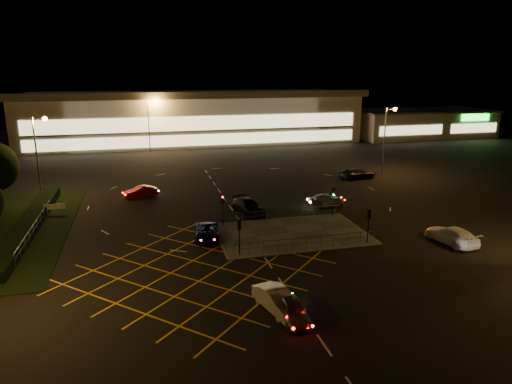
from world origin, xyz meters
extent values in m
plane|color=black|center=(0.00, 0.00, 0.00)|extent=(180.00, 180.00, 0.00)
cube|color=#4C4944|center=(2.00, -2.00, 0.06)|extent=(14.00, 9.00, 0.12)
cube|color=black|center=(-23.00, 6.00, 0.50)|extent=(2.00, 26.00, 1.00)
cube|color=beige|center=(0.00, 62.00, 5.00)|extent=(70.00, 25.00, 10.00)
cube|color=slate|center=(0.00, 62.00, 10.20)|extent=(72.00, 26.50, 0.60)
cube|color=#FFEAA5|center=(0.00, 49.45, 5.00)|extent=(66.00, 0.20, 3.00)
cube|color=#FFEAA5|center=(0.00, 49.45, 1.80)|extent=(66.00, 0.20, 2.20)
cube|color=beige|center=(46.00, 54.00, 3.00)|extent=(18.00, 14.00, 6.00)
cube|color=slate|center=(46.00, 54.00, 6.15)|extent=(18.80, 14.80, 0.40)
cube|color=#FFEAA5|center=(46.00, 46.95, 2.60)|extent=(15.30, 0.20, 2.00)
cube|color=beige|center=(62.00, 54.00, 3.00)|extent=(14.00, 14.00, 6.00)
cube|color=slate|center=(62.00, 54.00, 6.15)|extent=(14.80, 14.80, 0.40)
cube|color=#FFEAA5|center=(62.00, 46.95, 2.60)|extent=(11.90, 0.20, 2.00)
cube|color=#19E533|center=(62.00, 46.85, 5.00)|extent=(7.00, 0.30, 1.40)
cylinder|color=slate|center=(-24.00, 18.00, 5.00)|extent=(0.20, 0.20, 10.00)
cylinder|color=slate|center=(-23.30, 18.00, 9.80)|extent=(1.40, 0.12, 0.12)
sphere|color=orange|center=(-22.60, 18.00, 9.75)|extent=(0.56, 0.56, 0.56)
cylinder|color=slate|center=(24.00, 20.00, 5.00)|extent=(0.20, 0.20, 10.00)
cylinder|color=slate|center=(24.70, 20.00, 9.80)|extent=(1.40, 0.12, 0.12)
sphere|color=orange|center=(25.40, 20.00, 9.75)|extent=(0.56, 0.56, 0.56)
cylinder|color=slate|center=(-10.00, 48.00, 5.00)|extent=(0.20, 0.20, 10.00)
cylinder|color=slate|center=(-9.30, 48.00, 9.80)|extent=(1.40, 0.12, 0.12)
sphere|color=orange|center=(-8.60, 48.00, 9.75)|extent=(0.56, 0.56, 0.56)
cylinder|color=slate|center=(30.00, 50.00, 5.00)|extent=(0.20, 0.20, 10.00)
cylinder|color=slate|center=(30.70, 50.00, 9.80)|extent=(1.40, 0.12, 0.12)
sphere|color=orange|center=(31.40, 50.00, 9.75)|extent=(0.56, 0.56, 0.56)
cylinder|color=black|center=(-4.00, -6.00, 1.62)|extent=(0.10, 0.10, 3.00)
cube|color=black|center=(-4.00, -6.00, 2.82)|extent=(0.28, 0.18, 0.90)
sphere|color=#19FF33|center=(-4.00, -5.87, 2.82)|extent=(0.16, 0.16, 0.16)
cylinder|color=black|center=(8.00, -6.00, 1.62)|extent=(0.10, 0.10, 3.00)
cube|color=black|center=(8.00, -6.00, 2.82)|extent=(0.28, 0.18, 0.90)
sphere|color=#19FF33|center=(8.00, -5.87, 2.82)|extent=(0.16, 0.16, 0.16)
cylinder|color=black|center=(-4.00, 2.00, 1.62)|extent=(0.10, 0.10, 3.00)
cube|color=black|center=(-4.00, 2.00, 2.82)|extent=(0.28, 0.18, 0.90)
sphere|color=#FF0C0C|center=(-4.00, 1.87, 2.82)|extent=(0.16, 0.16, 0.16)
cylinder|color=black|center=(8.00, 2.00, 1.62)|extent=(0.10, 0.10, 3.00)
cube|color=black|center=(8.00, 2.00, 2.82)|extent=(0.28, 0.18, 0.90)
sphere|color=#19FF33|center=(8.00, 1.87, 2.82)|extent=(0.16, 0.16, 0.16)
imported|color=#9A9DA1|center=(-2.89, -16.88, 0.68)|extent=(1.72, 4.01, 1.35)
imported|color=silver|center=(-3.49, -15.52, 0.73)|extent=(2.62, 4.68, 1.46)
imported|color=#0B1345|center=(-6.08, -1.27, 0.67)|extent=(2.81, 5.04, 1.33)
imported|color=black|center=(-0.48, 5.64, 0.76)|extent=(3.33, 5.62, 1.53)
imported|color=#B5B9BD|center=(9.05, 6.34, 0.70)|extent=(4.22, 2.00, 1.39)
imported|color=maroon|center=(-12.02, 15.37, 0.68)|extent=(4.39, 2.52, 1.37)
imported|color=black|center=(18.86, 17.95, 0.72)|extent=(5.40, 2.95, 1.43)
imported|color=silver|center=(15.49, -7.83, 0.77)|extent=(3.05, 5.63, 1.55)
camera|label=1|loc=(-11.53, -41.53, 15.44)|focal=32.00mm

